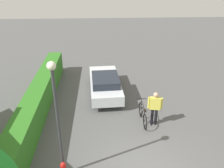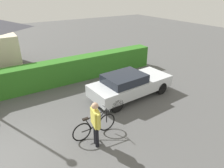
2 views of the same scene
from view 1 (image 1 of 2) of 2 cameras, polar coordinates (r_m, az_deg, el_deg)
name	(u,v)px [view 1 (image 1 of 2)]	position (r m, az deg, el deg)	size (l,w,h in m)	color
hedge_row	(10,164)	(9.44, -23.33, -17.26)	(20.11, 0.90, 1.39)	#2F7120
parked_car_near	(105,84)	(14.00, -1.69, 0.09)	(4.42, 1.95, 1.30)	silver
bicycle	(143,115)	(11.75, 7.41, -7.34)	(1.82, 0.50, 1.02)	black
person_rider	(155,106)	(11.35, 10.26, -5.19)	(0.29, 0.68, 1.74)	black
street_lamp	(56,108)	(7.79, -13.17, -5.63)	(0.28, 0.28, 4.42)	#38383D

